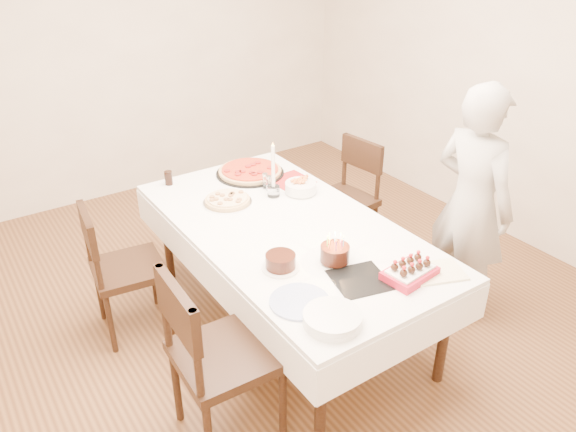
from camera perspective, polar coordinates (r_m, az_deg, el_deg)
floor at (r=3.95m, az=-0.93°, el=-9.99°), size 5.00×5.00×0.00m
wall_back at (r=5.47m, az=-16.12°, el=15.84°), size 4.50×0.04×2.70m
wall_right at (r=4.83m, az=22.53°, el=13.21°), size 0.04×5.00×2.70m
dining_table at (r=3.66m, az=-0.00°, el=-6.12°), size 1.34×2.24×0.75m
chair_right_savory at (r=4.39m, az=5.50°, el=1.49°), size 0.53×0.53×0.94m
chair_left_savory at (r=3.72m, az=-15.91°, el=-5.18°), size 0.52×0.52×0.92m
chair_left_dessert at (r=2.89m, az=-6.35°, el=-13.91°), size 0.55×0.55×1.03m
person at (r=3.78m, az=18.12°, el=1.07°), size 0.40×0.60×1.61m
pizza_white at (r=3.75m, az=-6.17°, el=1.61°), size 0.41×0.41×0.04m
pizza_pepperoni at (r=4.16m, az=-3.88°, el=4.56°), size 0.59×0.59×0.04m
red_placemat at (r=4.05m, az=0.30°, el=3.59°), size 0.29×0.29×0.01m
pasta_bowl at (r=3.85m, az=1.29°, el=2.94°), size 0.24×0.24×0.07m
taper_candle at (r=3.75m, az=-1.52°, el=4.73°), size 0.09×0.09×0.39m
shaker_pair at (r=3.88m, az=-1.96°, el=3.34°), size 0.12×0.12×0.11m
cola_glass at (r=4.06m, az=-12.05°, el=3.80°), size 0.06×0.06×0.10m
layer_cake at (r=3.04m, az=-0.77°, el=-4.66°), size 0.23×0.23×0.09m
cake_board at (r=3.00m, az=7.31°, el=-6.48°), size 0.34×0.34×0.01m
birthday_cake at (r=3.08m, az=4.81°, el=-3.28°), size 0.20×0.20×0.16m
strawberry_box at (r=3.05m, az=12.29°, el=-5.57°), size 0.30×0.22×0.07m
box_lid at (r=3.13m, az=14.67°, el=-5.65°), size 0.36×0.30×0.03m
plate_stack at (r=2.69m, az=4.53°, el=-10.35°), size 0.28×0.28×0.06m
china_plate at (r=2.82m, az=1.19°, el=-8.67°), size 0.38×0.38×0.01m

